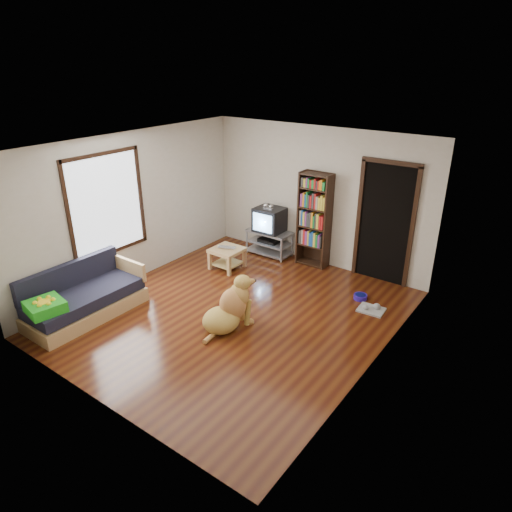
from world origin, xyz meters
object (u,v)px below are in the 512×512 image
Objects in this scene: dog at (229,309)px; crt_tv at (270,219)px; laptop at (226,248)px; green_cushion at (45,307)px; bookshelf at (315,215)px; grey_rag at (371,310)px; sofa at (85,299)px; coffee_table at (227,254)px; tv_stand at (269,242)px; dog_bowl at (360,297)px.

crt_tv is at bearing 112.32° from dog.
crt_tv is (0.26, 1.07, 0.33)m from laptop.
bookshelf is (1.80, 4.42, 0.50)m from green_cushion.
dog is at bearing -132.04° from grey_rag.
bookshelf is at bearing 62.68° from sofa.
green_cushion is at bearing -112.18° from bookshelf.
coffee_table is at bearing -104.20° from crt_tv.
green_cushion is 0.52× the size of tv_stand.
dog_bowl is 0.39m from grey_rag.
crt_tv is at bearing 160.36° from grey_rag.
coffee_table is at bearing -137.41° from bookshelf.
dog is at bearing -67.51° from tv_stand.
crt_tv is at bearing 75.80° from coffee_table.
crt_tv reaches higher than laptop.
dog_bowl is at bearing -29.05° from bookshelf.
dog reaches higher than grey_rag.
laptop is 0.62× the size of coffee_table.
laptop is 1.77m from bookshelf.
sofa is at bearing -153.17° from dog.
coffee_table is (-1.21, -1.12, -0.72)m from bookshelf.
grey_rag is 0.22× the size of sofa.
sofa is at bearing -127.78° from laptop.
bookshelf is at bearing 20.96° from laptop.
bookshelf is at bearing 5.63° from tv_stand.
crt_tv is at bearing 75.07° from sofa.
crt_tv is 0.58× the size of dog.
laptop is 0.34× the size of dog.
green_cushion is at bearing -138.09° from dog.
coffee_table reaches higher than dog_bowl.
coffee_table is at bearing -171.83° from dog_bowl.
sofa is at bearing -105.02° from tv_stand.
coffee_table is at bearing 130.42° from dog.
crt_tv is 0.99m from bookshelf.
tv_stand is at bearing 74.98° from sofa.
tv_stand is (-2.60, 0.90, 0.25)m from grey_rag.
sofa is at bearing -137.71° from dog_bowl.
grey_rag is 0.40× the size of dog.
laptop is 0.19× the size of bookshelf.
sofa is (-0.97, -3.63, -0.01)m from tv_stand.
laptop reaches higher than dog_bowl.
laptop is at bearing -90.00° from coffee_table.
sofa reaches higher than tv_stand.
crt_tv reaches higher than coffee_table.
laptop is 0.85× the size of grey_rag.
bookshelf is at bearing 77.93° from green_cushion.
dog reaches higher than dog_bowl.
coffee_table is at bearing -104.50° from tv_stand.
tv_stand is 0.47m from crt_tv.
tv_stand is 1.55× the size of crt_tv.
grey_rag is (0.30, -0.25, -0.03)m from dog_bowl.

